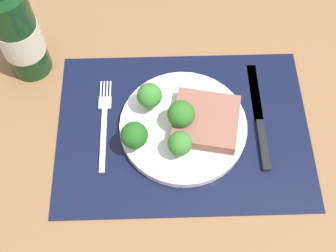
{
  "coord_description": "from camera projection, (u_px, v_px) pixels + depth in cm",
  "views": [
    {
      "loc": [
        -3.86,
        -37.76,
        71.66
      ],
      "look_at": [
        -2.8,
        -0.25,
        1.9
      ],
      "focal_mm": 46.75,
      "sensor_mm": 36.0,
      "label": 1
    }
  ],
  "objects": [
    {
      "name": "ground_plane",
      "position": [
        183.0,
        133.0,
        0.82
      ],
      "size": [
        140.0,
        110.0,
        3.0
      ],
      "primitive_type": "cube",
      "color": "brown"
    },
    {
      "name": "placemat",
      "position": [
        183.0,
        129.0,
        0.81
      ],
      "size": [
        46.47,
        33.46,
        0.3
      ],
      "primitive_type": "cube",
      "color": "black",
      "rests_on": "ground_plane"
    },
    {
      "name": "plate",
      "position": [
        183.0,
        126.0,
        0.8
      ],
      "size": [
        23.27,
        23.27,
        1.6
      ],
      "primitive_type": "cylinder",
      "color": "white",
      "rests_on": "placemat"
    },
    {
      "name": "steak",
      "position": [
        206.0,
        120.0,
        0.78
      ],
      "size": [
        13.37,
        13.0,
        2.51
      ],
      "primitive_type": "cube",
      "rotation": [
        0.0,
        0.0,
        -0.19
      ],
      "color": "#8C5647",
      "rests_on": "plate"
    },
    {
      "name": "broccoli_near_steak",
      "position": [
        134.0,
        136.0,
        0.74
      ],
      "size": [
        4.72,
        4.72,
        6.2
      ],
      "color": "#6B994C",
      "rests_on": "plate"
    },
    {
      "name": "broccoli_center",
      "position": [
        149.0,
        96.0,
        0.78
      ],
      "size": [
        4.54,
        4.54,
        6.24
      ],
      "color": "#5B8942",
      "rests_on": "plate"
    },
    {
      "name": "broccoli_front_edge",
      "position": [
        180.0,
        144.0,
        0.74
      ],
      "size": [
        4.23,
        4.23,
        5.79
      ],
      "color": "#6B994C",
      "rests_on": "plate"
    },
    {
      "name": "broccoli_back_left",
      "position": [
        181.0,
        115.0,
        0.76
      ],
      "size": [
        4.88,
        4.88,
        6.21
      ],
      "color": "#5B8942",
      "rests_on": "plate"
    },
    {
      "name": "fork",
      "position": [
        104.0,
        123.0,
        0.81
      ],
      "size": [
        2.4,
        19.2,
        0.5
      ],
      "rotation": [
        0.0,
        0.0,
        -0.03
      ],
      "color": "silver",
      "rests_on": "placemat"
    },
    {
      "name": "knife",
      "position": [
        260.0,
        123.0,
        0.81
      ],
      "size": [
        1.8,
        23.0,
        0.8
      ],
      "rotation": [
        0.0,
        0.0,
        0.02
      ],
      "color": "black",
      "rests_on": "placemat"
    },
    {
      "name": "wine_bottle",
      "position": [
        18.0,
        33.0,
        0.79
      ],
      "size": [
        8.01,
        8.01,
        29.54
      ],
      "color": "#143819",
      "rests_on": "ground_plane"
    }
  ]
}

